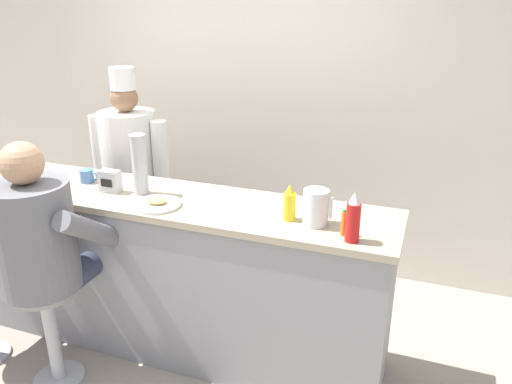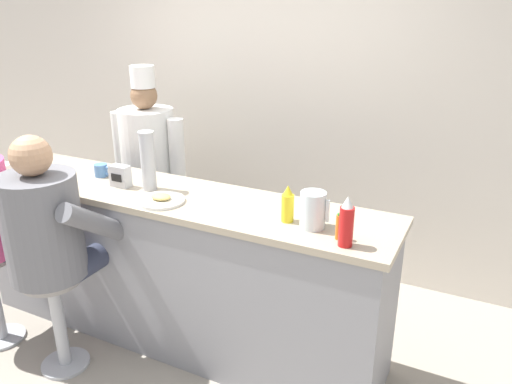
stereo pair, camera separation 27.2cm
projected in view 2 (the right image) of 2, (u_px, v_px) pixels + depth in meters
The scene contains 14 objects.
ground_plane at pixel (150, 359), 3.18m from camera, with size 20.00×20.00×0.00m, color #9E9384.
wall_back at pixel (265, 103), 4.10m from camera, with size 10.00×0.06×2.70m.
diner_counter at pixel (172, 267), 3.24m from camera, with size 2.84×0.59×1.04m.
ketchup_bottle_red at pixel (346, 223), 2.35m from camera, with size 0.07×0.07×0.25m.
mustard_bottle_yellow at pixel (288, 205), 2.62m from camera, with size 0.07×0.07×0.20m.
hot_sauce_bottle_orange at pixel (339, 227), 2.43m from camera, with size 0.03×0.03×0.14m.
water_pitcher_clear at pixel (313, 210), 2.55m from camera, with size 0.15×0.13×0.19m.
breakfast_plate at pixel (161, 200), 2.90m from camera, with size 0.28×0.28×0.05m.
coffee_mug_tan at pixel (48, 169), 3.35m from camera, with size 0.13×0.09×0.08m.
coffee_mug_blue at pixel (102, 170), 3.32m from camera, with size 0.13×0.09×0.08m.
cup_stack_steel at pixel (148, 161), 3.04m from camera, with size 0.10×0.10×0.37m.
napkin_dispenser_chrome at pixel (120, 176), 3.13m from camera, with size 0.13×0.08×0.14m.
diner_seated_grey at pixel (49, 231), 2.84m from camera, with size 0.65×0.65×1.48m.
cook_in_whites_near at pixel (149, 164), 3.94m from camera, with size 0.66×0.42×1.69m.
Camera 2 is at (1.75, -2.01, 2.14)m, focal length 35.00 mm.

